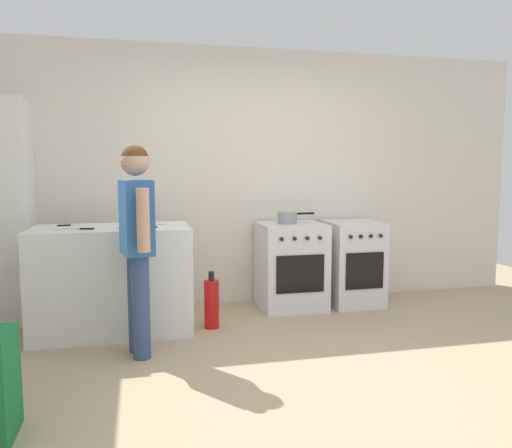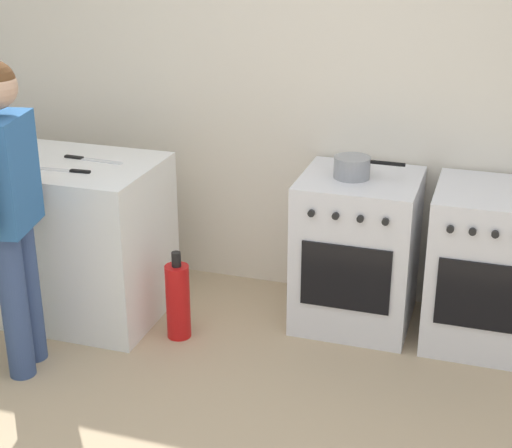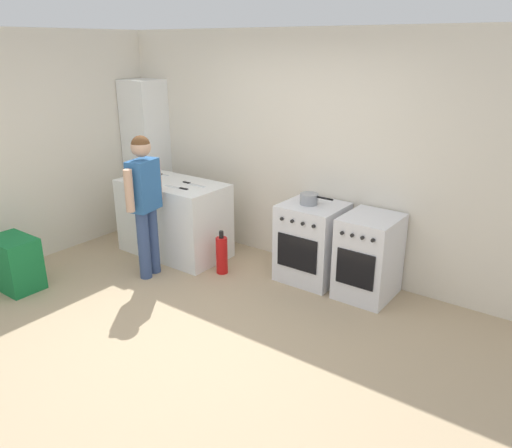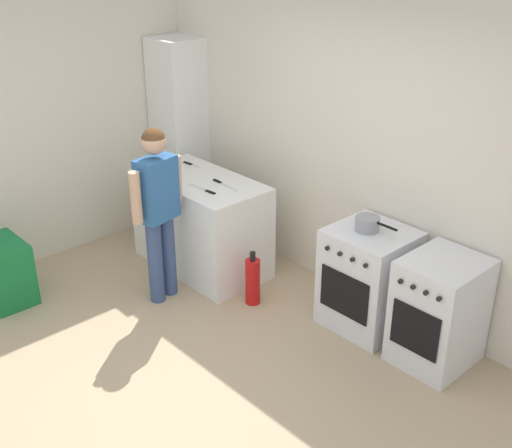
% 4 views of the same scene
% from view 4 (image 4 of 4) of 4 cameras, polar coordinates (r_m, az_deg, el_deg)
% --- Properties ---
extents(ground_plane, '(8.00, 8.00, 0.00)m').
position_cam_4_polar(ground_plane, '(4.80, -6.00, -14.15)').
color(ground_plane, tan).
extents(back_wall, '(6.00, 0.10, 2.60)m').
position_cam_4_polar(back_wall, '(5.38, 10.21, 6.05)').
color(back_wall, silver).
rests_on(back_wall, ground).
extents(side_wall_left, '(0.10, 3.10, 2.60)m').
position_cam_4_polar(side_wall_left, '(6.42, -17.90, 8.39)').
color(side_wall_left, silver).
rests_on(side_wall_left, ground).
extents(counter_unit, '(1.30, 0.70, 0.90)m').
position_cam_4_polar(counter_unit, '(6.09, -4.88, 0.06)').
color(counter_unit, white).
rests_on(counter_unit, ground).
extents(oven_left, '(0.63, 0.62, 0.85)m').
position_cam_4_polar(oven_left, '(5.28, 9.98, -4.79)').
color(oven_left, silver).
rests_on(oven_left, ground).
extents(oven_right, '(0.52, 0.62, 0.85)m').
position_cam_4_polar(oven_right, '(4.98, 15.96, -7.48)').
color(oven_right, silver).
rests_on(oven_right, ground).
extents(pot, '(0.37, 0.19, 0.11)m').
position_cam_4_polar(pot, '(5.07, 9.90, 0.03)').
color(pot, gray).
rests_on(pot, oven_left).
extents(knife_chef, '(0.31, 0.08, 0.01)m').
position_cam_4_polar(knife_chef, '(6.05, -7.47, 4.42)').
color(knife_chef, silver).
rests_on(knife_chef, counter_unit).
extents(knife_carving, '(0.33, 0.05, 0.01)m').
position_cam_4_polar(knife_carving, '(5.67, -4.73, 3.09)').
color(knife_carving, silver).
rests_on(knife_carving, counter_unit).
extents(knife_paring, '(0.21, 0.05, 0.01)m').
position_cam_4_polar(knife_paring, '(6.28, -5.87, 5.32)').
color(knife_paring, silver).
rests_on(knife_paring, counter_unit).
extents(knife_bread, '(0.35, 0.05, 0.01)m').
position_cam_4_polar(knife_bread, '(5.75, -2.81, 3.51)').
color(knife_bread, silver).
rests_on(knife_bread, counter_unit).
extents(person, '(0.26, 0.56, 1.56)m').
position_cam_4_polar(person, '(5.42, -8.73, 1.96)').
color(person, '#384C7A').
rests_on(person, ground).
extents(fire_extinguisher, '(0.13, 0.13, 0.50)m').
position_cam_4_polar(fire_extinguisher, '(5.58, -0.30, -5.09)').
color(fire_extinguisher, red).
rests_on(fire_extinguisher, ground).
extents(recycling_crate_lower, '(0.52, 0.36, 0.28)m').
position_cam_4_polar(recycling_crate_lower, '(6.07, -21.27, -5.13)').
color(recycling_crate_lower, '#197238').
rests_on(recycling_crate_lower, ground).
extents(recycling_crate_upper, '(0.52, 0.36, 0.28)m').
position_cam_4_polar(recycling_crate_upper, '(5.94, -21.69, -2.79)').
color(recycling_crate_upper, '#197238').
rests_on(recycling_crate_upper, recycling_crate_lower).
extents(larder_cabinet, '(0.48, 0.44, 2.00)m').
position_cam_4_polar(larder_cabinet, '(6.87, -6.82, 7.88)').
color(larder_cabinet, white).
rests_on(larder_cabinet, ground).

